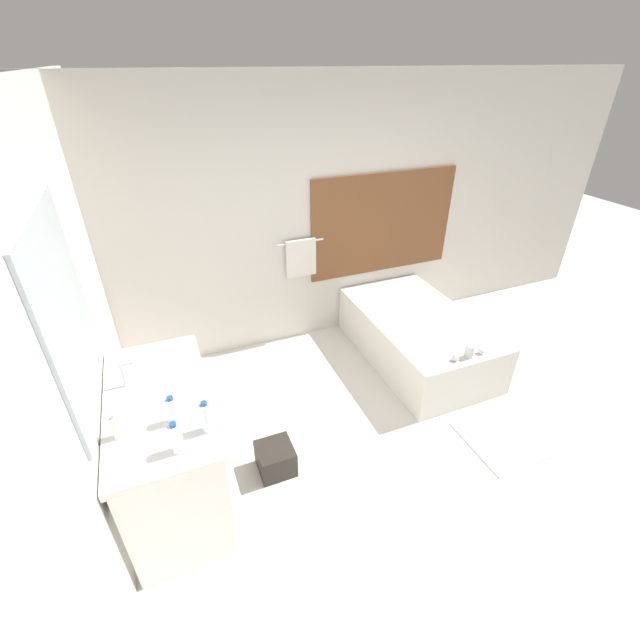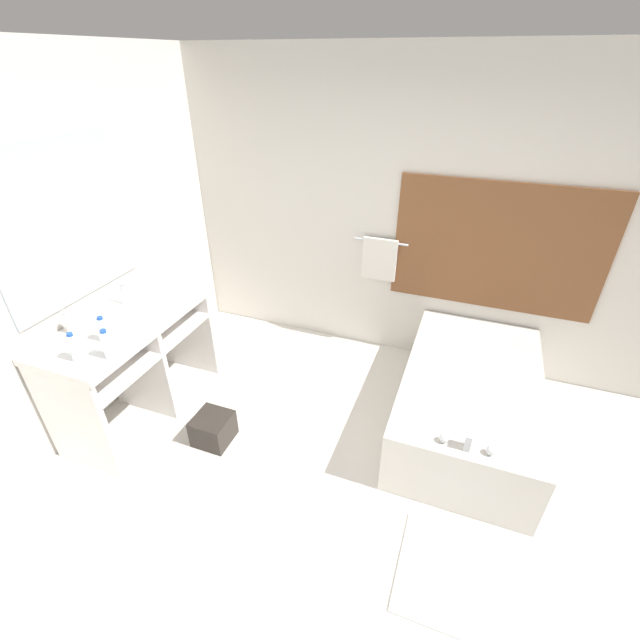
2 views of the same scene
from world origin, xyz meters
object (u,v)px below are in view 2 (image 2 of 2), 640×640
object	(u,v)px
water_bottle_1	(74,348)
bathtub	(468,398)
waste_bin	(213,429)
water_bottle_3	(107,345)
water_bottle_2	(103,330)
soap_dispenser	(69,323)

from	to	relation	value
water_bottle_1	bathtub	bearing A→B (deg)	27.27
waste_bin	water_bottle_1	bearing A→B (deg)	-147.64
bathtub	water_bottle_1	size ratio (longest dim) A/B	8.30
water_bottle_3	bathtub	bearing A→B (deg)	27.24
water_bottle_2	waste_bin	size ratio (longest dim) A/B	0.71
water_bottle_1	water_bottle_3	distance (m)	0.20
bathtub	water_bottle_3	distance (m)	2.66
water_bottle_1	soap_dispenser	distance (m)	0.39
soap_dispenser	water_bottle_1	bearing A→B (deg)	-37.48
water_bottle_1	water_bottle_2	size ratio (longest dim) A/B	1.08
bathtub	waste_bin	xyz separation A→B (m)	(-1.82, -0.86, -0.17)
water_bottle_1	waste_bin	bearing A→B (deg)	32.36
bathtub	soap_dispenser	world-z (taller)	soap_dispenser
bathtub	water_bottle_2	world-z (taller)	water_bottle_2
water_bottle_1	soap_dispenser	world-z (taller)	water_bottle_1
water_bottle_3	soap_dispenser	world-z (taller)	water_bottle_3
bathtub	soap_dispenser	xyz separation A→B (m)	(-2.77, -1.03, 0.70)
water_bottle_1	water_bottle_3	world-z (taller)	water_bottle_3
water_bottle_3	waste_bin	world-z (taller)	water_bottle_3
waste_bin	water_bottle_3	bearing A→B (deg)	-145.96
bathtub	waste_bin	distance (m)	2.02
bathtub	waste_bin	size ratio (longest dim) A/B	6.32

